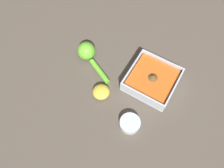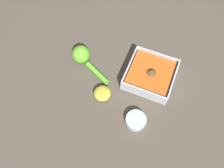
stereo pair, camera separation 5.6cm
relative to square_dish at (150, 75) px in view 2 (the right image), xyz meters
The scene contains 5 objects.
ground_plane 0.05m from the square_dish, 80.64° to the right, with size 4.00×4.00×0.00m, color brown.
square_dish is the anchor object (origin of this frame).
spice_bowl 0.19m from the square_dish, ahead, with size 0.07×0.07×0.03m.
lemon_squeezer 0.28m from the square_dish, 83.89° to the right, with size 0.11×0.19×0.07m.
lemon_half 0.20m from the square_dish, 45.09° to the right, with size 0.07×0.07×0.04m.
Camera 2 is at (0.44, 0.06, 0.77)m, focal length 35.00 mm.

